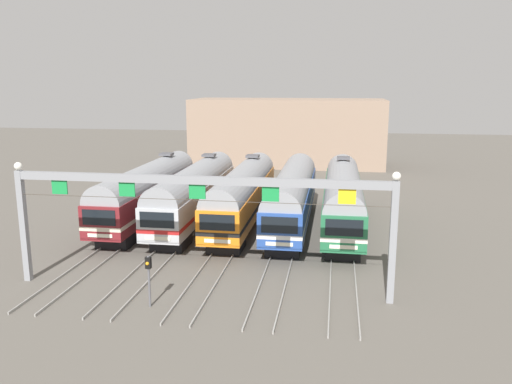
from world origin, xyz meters
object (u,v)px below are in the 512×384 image
commuter_train_stainless (195,191)px  commuter_train_orange (243,193)px  commuter_train_blue (292,195)px  commuter_train_maroon (148,190)px  catenary_gantry (197,199)px  yard_signal_mast (149,271)px  commuter_train_green (343,196)px

commuter_train_stainless → commuter_train_orange: 3.95m
commuter_train_orange → commuter_train_blue: size_ratio=1.00×
commuter_train_orange → commuter_train_maroon: bearing=180.0°
commuter_train_maroon → commuter_train_orange: (7.89, 0.00, 0.00)m
commuter_train_orange → catenary_gantry: size_ratio=0.86×
commuter_train_blue → yard_signal_mast: (-5.92, -15.96, -0.77)m
catenary_gantry → yard_signal_mast: catenary_gantry is taller
commuter_train_maroon → commuter_train_green: size_ratio=1.00×
commuter_train_stainless → commuter_train_green: 11.84m
commuter_train_green → yard_signal_mast: size_ratio=6.60×
commuter_train_green → catenary_gantry: 15.84m
commuter_train_stainless → catenary_gantry: bearing=-73.7°
commuter_train_blue → yard_signal_mast: bearing=-110.3°
commuter_train_maroon → commuter_train_stainless: 3.95m
yard_signal_mast → commuter_train_maroon: bearing=110.3°
commuter_train_maroon → yard_signal_mast: size_ratio=6.60×
commuter_train_maroon → commuter_train_blue: 11.84m
yard_signal_mast → commuter_train_green: bearing=58.3°
commuter_train_stainless → commuter_train_blue: size_ratio=1.00×
commuter_train_blue → commuter_train_orange: bearing=179.9°
commuter_train_maroon → commuter_train_stainless: (3.95, 0.00, 0.00)m
commuter_train_blue → yard_signal_mast: commuter_train_blue is taller
commuter_train_stainless → commuter_train_green: bearing=0.0°
catenary_gantry → commuter_train_blue: bearing=73.7°
commuter_train_stainless → yard_signal_mast: (1.97, -15.97, -0.77)m
commuter_train_stainless → commuter_train_orange: bearing=0.0°
catenary_gantry → commuter_train_green: bearing=59.7°
commuter_train_stainless → yard_signal_mast: commuter_train_stainless is taller
commuter_train_stainless → commuter_train_orange: (3.95, 0.00, 0.00)m
catenary_gantry → yard_signal_mast: 4.57m
commuter_train_green → commuter_train_blue: bearing=-179.9°
commuter_train_orange → catenary_gantry: bearing=-90.0°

